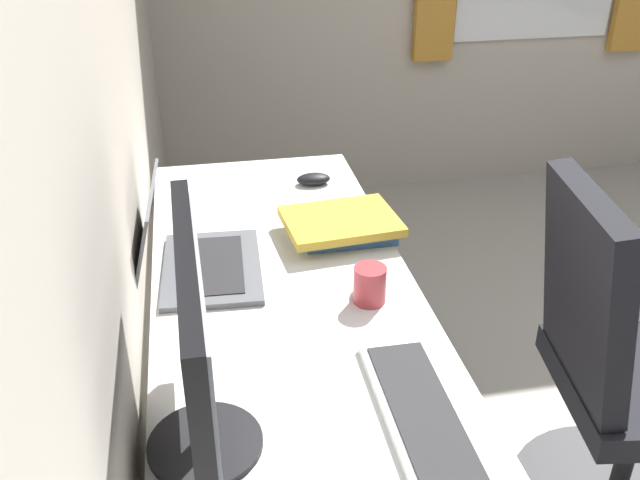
% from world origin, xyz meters
% --- Properties ---
extents(wall_back, '(5.08, 0.10, 2.60)m').
position_xyz_m(wall_back, '(0.00, 1.95, 1.30)').
color(wall_back, beige).
rests_on(wall_back, ground).
extents(desk, '(1.94, 0.62, 0.73)m').
position_xyz_m(desk, '(0.00, 1.57, 0.66)').
color(desk, white).
rests_on(desk, ground).
extents(monitor_primary, '(0.51, 0.20, 0.39)m').
position_xyz_m(monitor_primary, '(-0.29, 1.78, 0.96)').
color(monitor_primary, black).
rests_on(monitor_primary, desk).
extents(laptop_leftmost, '(0.36, 0.31, 0.23)m').
position_xyz_m(laptop_leftmost, '(0.29, 1.80, 0.78)').
color(laptop_leftmost, '#595B60').
rests_on(laptop_leftmost, desk).
extents(keyboard_main, '(0.42, 0.14, 0.02)m').
position_xyz_m(keyboard_main, '(-0.30, 1.39, 0.74)').
color(keyboard_main, silver).
rests_on(keyboard_main, desk).
extents(mouse_spare, '(0.06, 0.10, 0.03)m').
position_xyz_m(mouse_spare, '(0.75, 1.40, 0.75)').
color(mouse_spare, black).
rests_on(mouse_spare, desk).
extents(book_stack_near, '(0.25, 0.31, 0.06)m').
position_xyz_m(book_stack_near, '(0.42, 1.38, 0.76)').
color(book_stack_near, '#38669E').
rests_on(book_stack_near, desk).
extents(coffee_mug, '(0.11, 0.07, 0.09)m').
position_xyz_m(coffee_mug, '(0.09, 1.39, 0.77)').
color(coffee_mug, '#A53338').
rests_on(coffee_mug, desk).
extents(office_chair, '(0.56, 0.58, 0.97)m').
position_xyz_m(office_chair, '(-0.01, 0.76, 0.46)').
color(office_chair, black).
rests_on(office_chair, ground).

